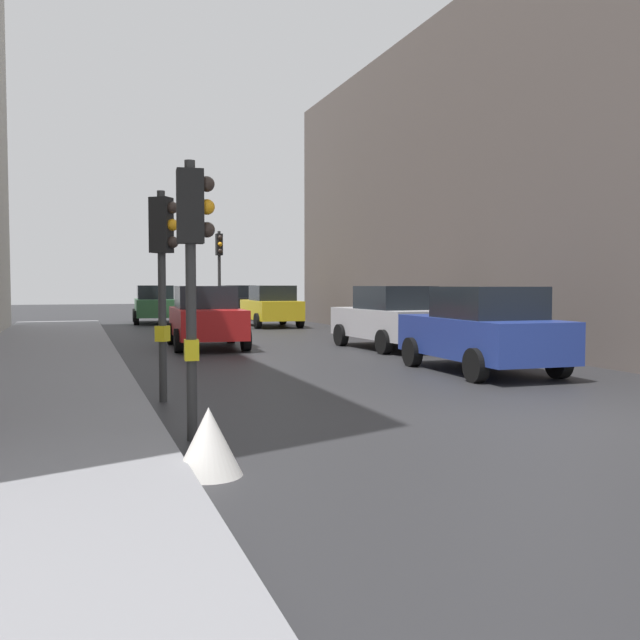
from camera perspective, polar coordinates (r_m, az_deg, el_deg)
name	(u,v)px	position (r m, az deg, el deg)	size (l,w,h in m)	color
ground_plane	(544,421)	(9.83, 17.72, -7.81)	(120.00, 120.00, 0.00)	#28282B
sidewalk_kerb	(33,379)	(13.84, -22.24, -4.47)	(3.42, 40.00, 0.16)	gray
building_facade_right	(571,192)	(26.88, 19.71, 9.78)	(12.00, 24.55, 10.20)	#5B514C
traffic_light_near_left	(193,248)	(8.20, -10.28, 5.73)	(0.44, 0.26, 3.21)	#2D2D2D
traffic_light_far_median	(219,262)	(27.79, -8.16, 4.67)	(0.25, 0.43, 3.88)	#2D2D2D
traffic_light_near_right	(163,257)	(11.01, -12.60, 5.02)	(0.44, 0.38, 3.22)	#2D2D2D
car_green_estate	(155,304)	(33.85, -13.21, 1.25)	(2.20, 4.29, 1.76)	#2D6038
car_blue_van	(482,330)	(14.74, 13.02, -0.77)	(2.09, 4.24, 1.76)	navy
car_yellow_taxi	(271,306)	(30.20, -3.98, 1.13)	(2.06, 4.22, 1.76)	yellow
car_dark_suv	(236,302)	(37.44, -6.83, 1.46)	(2.05, 4.21, 1.76)	black
car_silver_hatchback	(391,318)	(19.75, 5.78, 0.20)	(2.21, 4.30, 1.76)	#BCBCC1
car_red_sedan	(206,317)	(20.40, -9.21, 0.26)	(2.20, 4.29, 1.76)	red
warning_sign_triangle	(209,441)	(6.79, -9.00, -9.70)	(0.64, 0.64, 0.65)	silver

